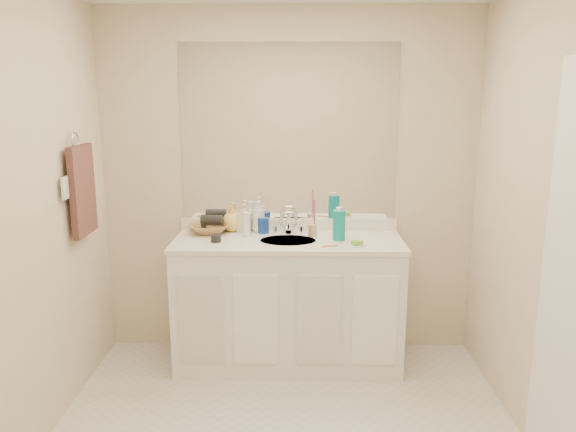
# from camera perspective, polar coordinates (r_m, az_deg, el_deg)

# --- Properties ---
(wall_back) EXTENTS (2.60, 0.02, 2.40)m
(wall_back) POSITION_cam_1_polar(r_m,az_deg,el_deg) (3.92, 0.08, 3.18)
(wall_back) COLOR beige
(wall_back) RESTS_ON floor
(wall_front) EXTENTS (2.60, 0.02, 2.40)m
(wall_front) POSITION_cam_1_polar(r_m,az_deg,el_deg) (1.43, -1.57, -14.28)
(wall_front) COLOR beige
(wall_front) RESTS_ON floor
(wall_left) EXTENTS (0.02, 2.60, 2.40)m
(wall_left) POSITION_cam_1_polar(r_m,az_deg,el_deg) (2.98, -26.23, -1.20)
(wall_left) COLOR beige
(wall_left) RESTS_ON floor
(wall_right) EXTENTS (0.02, 2.60, 2.40)m
(wall_right) POSITION_cam_1_polar(r_m,az_deg,el_deg) (2.93, 26.02, -1.41)
(wall_right) COLOR beige
(wall_right) RESTS_ON floor
(vanity_cabinet) EXTENTS (1.50, 0.55, 0.85)m
(vanity_cabinet) POSITION_cam_1_polar(r_m,az_deg,el_deg) (3.87, 0.01, -8.91)
(vanity_cabinet) COLOR white
(vanity_cabinet) RESTS_ON floor
(countertop) EXTENTS (1.52, 0.57, 0.03)m
(countertop) POSITION_cam_1_polar(r_m,az_deg,el_deg) (3.73, 0.01, -2.61)
(countertop) COLOR white
(countertop) RESTS_ON vanity_cabinet
(backsplash) EXTENTS (1.52, 0.03, 0.08)m
(backsplash) POSITION_cam_1_polar(r_m,az_deg,el_deg) (3.97, 0.07, -0.85)
(backsplash) COLOR white
(backsplash) RESTS_ON countertop
(sink_basin) EXTENTS (0.37, 0.37, 0.02)m
(sink_basin) POSITION_cam_1_polar(r_m,az_deg,el_deg) (3.71, 0.01, -2.64)
(sink_basin) COLOR #B9B4A2
(sink_basin) RESTS_ON countertop
(faucet) EXTENTS (0.02, 0.02, 0.11)m
(faucet) POSITION_cam_1_polar(r_m,az_deg,el_deg) (3.86, 0.05, -0.98)
(faucet) COLOR silver
(faucet) RESTS_ON countertop
(mirror) EXTENTS (1.48, 0.01, 1.20)m
(mirror) POSITION_cam_1_polar(r_m,az_deg,el_deg) (3.88, 0.08, 8.42)
(mirror) COLOR white
(mirror) RESTS_ON wall_back
(blue_mug) EXTENTS (0.09, 0.09, 0.11)m
(blue_mug) POSITION_cam_1_polar(r_m,az_deg,el_deg) (3.88, -2.52, -0.96)
(blue_mug) COLOR navy
(blue_mug) RESTS_ON countertop
(tan_cup) EXTENTS (0.08, 0.08, 0.08)m
(tan_cup) POSITION_cam_1_polar(r_m,az_deg,el_deg) (3.79, 2.52, -1.47)
(tan_cup) COLOR #C7B68C
(tan_cup) RESTS_ON countertop
(toothbrush) EXTENTS (0.01, 0.04, 0.21)m
(toothbrush) POSITION_cam_1_polar(r_m,az_deg,el_deg) (3.77, 2.69, 0.13)
(toothbrush) COLOR #DB397E
(toothbrush) RESTS_ON tan_cup
(mouthwash_bottle) EXTENTS (0.09, 0.09, 0.20)m
(mouthwash_bottle) POSITION_cam_1_polar(r_m,az_deg,el_deg) (3.70, 5.21, -0.94)
(mouthwash_bottle) COLOR #0C8D90
(mouthwash_bottle) RESTS_ON countertop
(soap_dish) EXTENTS (0.11, 0.10, 0.01)m
(soap_dish) POSITION_cam_1_polar(r_m,az_deg,el_deg) (3.58, 7.02, -3.00)
(soap_dish) COLOR white
(soap_dish) RESTS_ON countertop
(green_soap) EXTENTS (0.08, 0.07, 0.02)m
(green_soap) POSITION_cam_1_polar(r_m,az_deg,el_deg) (3.58, 7.02, -2.70)
(green_soap) COLOR #6DC12F
(green_soap) RESTS_ON soap_dish
(orange_comb) EXTENTS (0.10, 0.05, 0.00)m
(orange_comb) POSITION_cam_1_polar(r_m,az_deg,el_deg) (3.56, 4.25, -3.07)
(orange_comb) COLOR #E25A17
(orange_comb) RESTS_ON countertop
(dark_jar) EXTENTS (0.08, 0.08, 0.05)m
(dark_jar) POSITION_cam_1_polar(r_m,az_deg,el_deg) (3.69, -7.32, -2.25)
(dark_jar) COLOR black
(dark_jar) RESTS_ON countertop
(extra_white_bottle) EXTENTS (0.06, 0.06, 0.17)m
(extra_white_bottle) POSITION_cam_1_polar(r_m,az_deg,el_deg) (3.79, -4.24, -0.86)
(extra_white_bottle) COLOR white
(extra_white_bottle) RESTS_ON countertop
(soap_bottle_white) EXTENTS (0.11, 0.11, 0.22)m
(soap_bottle_white) POSITION_cam_1_polar(r_m,az_deg,el_deg) (3.90, -3.03, -0.05)
(soap_bottle_white) COLOR white
(soap_bottle_white) RESTS_ON countertop
(soap_bottle_cream) EXTENTS (0.11, 0.11, 0.20)m
(soap_bottle_cream) POSITION_cam_1_polar(r_m,az_deg,el_deg) (3.92, -4.44, -0.18)
(soap_bottle_cream) COLOR #F2EFC5
(soap_bottle_cream) RESTS_ON countertop
(soap_bottle_yellow) EXTENTS (0.18, 0.18, 0.18)m
(soap_bottle_yellow) POSITION_cam_1_polar(r_m,az_deg,el_deg) (3.94, -5.72, -0.24)
(soap_bottle_yellow) COLOR #FACF61
(soap_bottle_yellow) RESTS_ON countertop
(wicker_basket) EXTENTS (0.31, 0.31, 0.07)m
(wicker_basket) POSITION_cam_1_polar(r_m,az_deg,el_deg) (3.92, -7.99, -1.24)
(wicker_basket) COLOR olive
(wicker_basket) RESTS_ON countertop
(hair_dryer) EXTENTS (0.15, 0.09, 0.07)m
(hair_dryer) POSITION_cam_1_polar(r_m,az_deg,el_deg) (3.90, -7.73, -0.43)
(hair_dryer) COLOR black
(hair_dryer) RESTS_ON wicker_basket
(towel_ring) EXTENTS (0.01, 0.11, 0.11)m
(towel_ring) POSITION_cam_1_polar(r_m,az_deg,el_deg) (3.61, -20.81, 7.14)
(towel_ring) COLOR silver
(towel_ring) RESTS_ON wall_left
(hand_towel) EXTENTS (0.04, 0.32, 0.55)m
(hand_towel) POSITION_cam_1_polar(r_m,az_deg,el_deg) (3.64, -20.15, 2.45)
(hand_towel) COLOR #3B231F
(hand_towel) RESTS_ON towel_ring
(switch_plate) EXTENTS (0.01, 0.08, 0.13)m
(switch_plate) POSITION_cam_1_polar(r_m,az_deg,el_deg) (3.46, -21.72, 2.67)
(switch_plate) COLOR silver
(switch_plate) RESTS_ON wall_left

